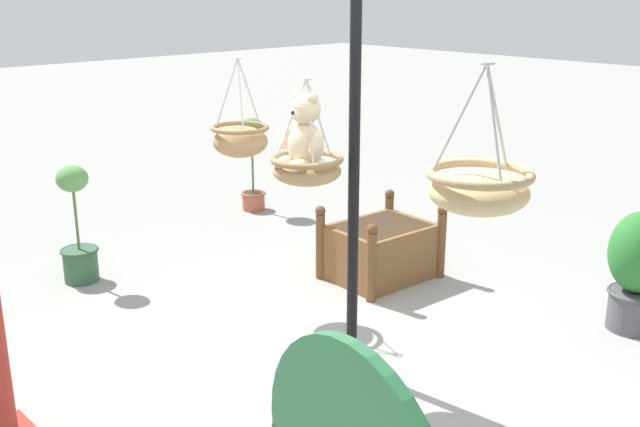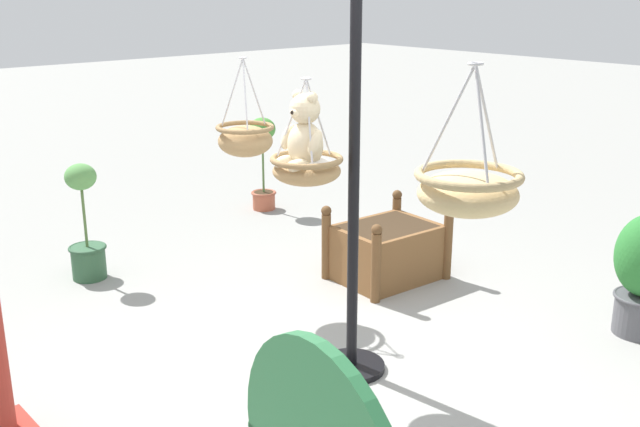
{
  "view_description": "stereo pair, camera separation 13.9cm",
  "coord_description": "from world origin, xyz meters",
  "px_view_note": "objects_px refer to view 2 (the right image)",
  "views": [
    {
      "loc": [
        -3.21,
        3.08,
        2.43
      ],
      "look_at": [
        0.01,
        0.06,
        1.07
      ],
      "focal_mm": 41.93,
      "sensor_mm": 36.0,
      "label": 1
    },
    {
      "loc": [
        -3.31,
        2.98,
        2.43
      ],
      "look_at": [
        0.01,
        0.06,
        1.07
      ],
      "focal_mm": 41.93,
      "sensor_mm": 36.0,
      "label": 2
    }
  ],
  "objects_px": {
    "teddy_bear": "(304,136)",
    "display_pole_central": "(353,263)",
    "hanging_basket_right_low": "(245,139)",
    "potted_plant_flowering_red": "(86,232)",
    "hanging_basket_with_teddy": "(307,168)",
    "hanging_basket_left_high": "(468,190)",
    "potted_plant_tall_leafy": "(263,160)",
    "wooden_planter_box": "(387,250)"
  },
  "relations": [
    {
      "from": "teddy_bear",
      "to": "display_pole_central",
      "type": "bearing_deg",
      "value": -118.81
    },
    {
      "from": "hanging_basket_right_low",
      "to": "potted_plant_flowering_red",
      "type": "relative_size",
      "value": 0.74
    },
    {
      "from": "teddy_bear",
      "to": "hanging_basket_right_low",
      "type": "relative_size",
      "value": 0.63
    },
    {
      "from": "display_pole_central",
      "to": "hanging_basket_right_low",
      "type": "relative_size",
      "value": 3.24
    },
    {
      "from": "display_pole_central",
      "to": "hanging_basket_with_teddy",
      "type": "relative_size",
      "value": 3.78
    },
    {
      "from": "teddy_bear",
      "to": "hanging_basket_right_low",
      "type": "height_order",
      "value": "hanging_basket_right_low"
    },
    {
      "from": "teddy_bear",
      "to": "hanging_basket_left_high",
      "type": "height_order",
      "value": "hanging_basket_left_high"
    },
    {
      "from": "teddy_bear",
      "to": "hanging_basket_left_high",
      "type": "distance_m",
      "value": 1.61
    },
    {
      "from": "display_pole_central",
      "to": "potted_plant_tall_leafy",
      "type": "xyz_separation_m",
      "value": [
        3.3,
        -1.79,
        -0.18
      ]
    },
    {
      "from": "display_pole_central",
      "to": "hanging_basket_right_low",
      "type": "bearing_deg",
      "value": -7.49
    },
    {
      "from": "teddy_bear",
      "to": "hanging_basket_left_high",
      "type": "relative_size",
      "value": 0.77
    },
    {
      "from": "teddy_bear",
      "to": "wooden_planter_box",
      "type": "xyz_separation_m",
      "value": [
        0.8,
        -1.6,
        -1.31
      ]
    },
    {
      "from": "wooden_planter_box",
      "to": "potted_plant_tall_leafy",
      "type": "relative_size",
      "value": 0.91
    },
    {
      "from": "hanging_basket_with_teddy",
      "to": "potted_plant_tall_leafy",
      "type": "bearing_deg",
      "value": -32.88
    },
    {
      "from": "hanging_basket_with_teddy",
      "to": "hanging_basket_right_low",
      "type": "height_order",
      "value": "hanging_basket_right_low"
    },
    {
      "from": "hanging_basket_with_teddy",
      "to": "wooden_planter_box",
      "type": "bearing_deg",
      "value": -62.92
    },
    {
      "from": "hanging_basket_right_low",
      "to": "display_pole_central",
      "type": "bearing_deg",
      "value": 172.51
    },
    {
      "from": "display_pole_central",
      "to": "hanging_basket_with_teddy",
      "type": "distance_m",
      "value": 0.69
    },
    {
      "from": "display_pole_central",
      "to": "potted_plant_tall_leafy",
      "type": "relative_size",
      "value": 2.33
    },
    {
      "from": "hanging_basket_right_low",
      "to": "potted_plant_flowering_red",
      "type": "bearing_deg",
      "value": 31.37
    },
    {
      "from": "hanging_basket_left_high",
      "to": "display_pole_central",
      "type": "bearing_deg",
      "value": -27.12
    },
    {
      "from": "display_pole_central",
      "to": "wooden_planter_box",
      "type": "height_order",
      "value": "display_pole_central"
    },
    {
      "from": "hanging_basket_right_low",
      "to": "potted_plant_flowering_red",
      "type": "distance_m",
      "value": 1.74
    },
    {
      "from": "wooden_planter_box",
      "to": "potted_plant_flowering_red",
      "type": "xyz_separation_m",
      "value": [
        1.69,
        1.92,
        0.16
      ]
    },
    {
      "from": "hanging_basket_with_teddy",
      "to": "hanging_basket_right_low",
      "type": "distance_m",
      "value": 1.3
    },
    {
      "from": "display_pole_central",
      "to": "potted_plant_tall_leafy",
      "type": "bearing_deg",
      "value": -28.43
    },
    {
      "from": "hanging_basket_with_teddy",
      "to": "potted_plant_flowering_red",
      "type": "distance_m",
      "value": 2.7
    },
    {
      "from": "display_pole_central",
      "to": "hanging_basket_left_high",
      "type": "relative_size",
      "value": 3.98
    },
    {
      "from": "hanging_basket_right_low",
      "to": "wooden_planter_box",
      "type": "xyz_separation_m",
      "value": [
        -0.42,
        -1.14,
        -1.05
      ]
    },
    {
      "from": "hanging_basket_with_teddy",
      "to": "teddy_bear",
      "type": "distance_m",
      "value": 0.2
    },
    {
      "from": "hanging_basket_left_high",
      "to": "potted_plant_tall_leafy",
      "type": "bearing_deg",
      "value": -28.04
    },
    {
      "from": "hanging_basket_with_teddy",
      "to": "potted_plant_flowering_red",
      "type": "bearing_deg",
      "value": 7.87
    },
    {
      "from": "teddy_bear",
      "to": "wooden_planter_box",
      "type": "relative_size",
      "value": 0.49
    },
    {
      "from": "hanging_basket_with_teddy",
      "to": "potted_plant_tall_leafy",
      "type": "distance_m",
      "value": 3.84
    },
    {
      "from": "teddy_bear",
      "to": "potted_plant_flowering_red",
      "type": "bearing_deg",
      "value": 7.36
    },
    {
      "from": "potted_plant_tall_leafy",
      "to": "hanging_basket_right_low",
      "type": "bearing_deg",
      "value": 140.19
    },
    {
      "from": "teddy_bear",
      "to": "potted_plant_flowering_red",
      "type": "distance_m",
      "value": 2.77
    },
    {
      "from": "hanging_basket_with_teddy",
      "to": "hanging_basket_right_low",
      "type": "bearing_deg",
      "value": -19.38
    },
    {
      "from": "hanging_basket_with_teddy",
      "to": "hanging_basket_left_high",
      "type": "distance_m",
      "value": 1.64
    },
    {
      "from": "hanging_basket_left_high",
      "to": "wooden_planter_box",
      "type": "bearing_deg",
      "value": -40.91
    },
    {
      "from": "potted_plant_tall_leafy",
      "to": "potted_plant_flowering_red",
      "type": "bearing_deg",
      "value": 105.38
    },
    {
      "from": "hanging_basket_left_high",
      "to": "wooden_planter_box",
      "type": "height_order",
      "value": "hanging_basket_left_high"
    }
  ]
}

